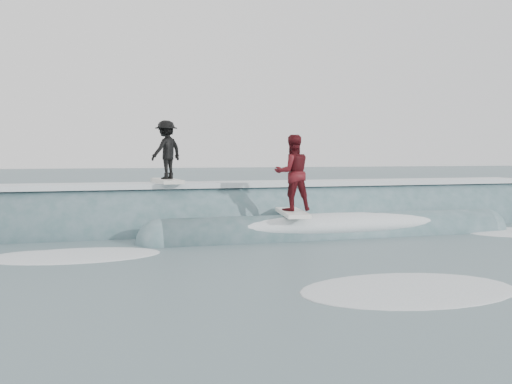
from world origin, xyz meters
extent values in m
plane|color=#40555D|center=(0.00, 0.00, 0.00)|extent=(160.00, 160.00, 0.00)
cylinder|color=#3A5E62|center=(0.00, 4.06, 0.00)|extent=(20.34, 2.39, 2.39)
cylinder|color=#3A5E62|center=(1.80, 1.86, 0.00)|extent=(9.00, 1.19, 1.19)
sphere|color=#3A5E62|center=(-2.70, 1.86, 0.00)|extent=(1.19, 1.19, 1.19)
sphere|color=#3A5E62|center=(6.30, 1.86, 0.00)|extent=(1.19, 1.19, 1.19)
cube|color=white|center=(0.00, 4.06, 1.26)|extent=(18.00, 1.30, 0.14)
ellipsoid|color=white|center=(1.80, 1.86, 0.30)|extent=(7.60, 1.30, 0.60)
cube|color=silver|center=(-2.25, 4.06, 1.38)|extent=(0.68, 2.03, 0.10)
imported|color=black|center=(-2.25, 4.06, 2.23)|extent=(1.17, 1.11, 1.59)
cube|color=white|center=(0.60, 1.86, 0.64)|extent=(0.88, 2.06, 0.10)
imported|color=#4D0E13|center=(0.60, 1.86, 1.64)|extent=(0.93, 0.73, 1.90)
ellipsoid|color=white|center=(-4.58, 0.78, 0.00)|extent=(3.66, 2.50, 0.10)
ellipsoid|color=white|center=(6.62, 1.22, 0.00)|extent=(2.77, 1.89, 0.10)
ellipsoid|color=white|center=(0.44, -3.81, 0.00)|extent=(3.03, 2.06, 0.10)
ellipsoid|color=white|center=(-5.43, 0.90, 0.00)|extent=(2.19, 1.49, 0.10)
cylinder|color=#3A5E62|center=(7.76, 18.00, 0.00)|extent=(22.00, 0.80, 0.80)
cylinder|color=#3A5E62|center=(0.15, 22.00, 0.00)|extent=(22.00, 0.60, 0.60)
camera|label=1|loc=(-4.33, -11.52, 2.10)|focal=40.00mm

